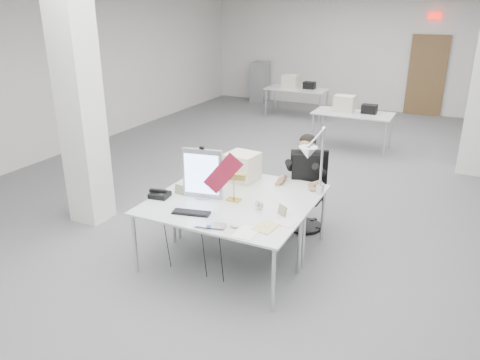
% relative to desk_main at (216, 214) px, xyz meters
% --- Properties ---
extents(room_shell, '(10.04, 14.04, 3.24)m').
position_rel_desk_main_xyz_m(room_shell, '(0.04, 2.63, 0.95)').
color(room_shell, '#58595B').
rests_on(room_shell, ground).
extents(desk_main, '(1.80, 0.90, 0.02)m').
position_rel_desk_main_xyz_m(desk_main, '(0.00, 0.00, 0.00)').
color(desk_main, silver).
rests_on(desk_main, room_shell).
extents(desk_second, '(1.80, 0.90, 0.02)m').
position_rel_desk_main_xyz_m(desk_second, '(0.00, 0.90, 0.00)').
color(desk_second, silver).
rests_on(desk_second, room_shell).
extents(bg_desk_a, '(1.60, 0.80, 0.02)m').
position_rel_desk_main_xyz_m(bg_desk_a, '(0.20, 5.50, 0.00)').
color(bg_desk_a, silver).
rests_on(bg_desk_a, room_shell).
extents(bg_desk_b, '(1.60, 0.80, 0.02)m').
position_rel_desk_main_xyz_m(bg_desk_b, '(-1.80, 7.70, 0.00)').
color(bg_desk_b, silver).
rests_on(bg_desk_b, room_shell).
extents(filing_cabinet, '(0.45, 0.55, 1.20)m').
position_rel_desk_main_xyz_m(filing_cabinet, '(-3.50, 9.15, -0.14)').
color(filing_cabinet, gray).
rests_on(filing_cabinet, room_shell).
extents(office_chair, '(0.62, 0.62, 0.98)m').
position_rel_desk_main_xyz_m(office_chair, '(0.53, 1.51, -0.25)').
color(office_chair, black).
rests_on(office_chair, room_shell).
extents(seated_person, '(0.64, 0.70, 0.87)m').
position_rel_desk_main_xyz_m(seated_person, '(0.53, 1.46, 0.16)').
color(seated_person, black).
rests_on(seated_person, office_chair).
extents(monitor, '(0.48, 0.13, 0.59)m').
position_rel_desk_main_xyz_m(monitor, '(-0.35, 0.32, 0.31)').
color(monitor, '#A8A9AD').
rests_on(monitor, desk_main).
extents(pennant, '(0.46, 0.12, 0.51)m').
position_rel_desk_main_xyz_m(pennant, '(-0.06, 0.28, 0.37)').
color(pennant, maroon).
rests_on(pennant, monitor).
extents(keyboard, '(0.43, 0.23, 0.02)m').
position_rel_desk_main_xyz_m(keyboard, '(-0.24, -0.14, 0.02)').
color(keyboard, black).
rests_on(keyboard, desk_main).
extents(laptop, '(0.36, 0.28, 0.03)m').
position_rel_desk_main_xyz_m(laptop, '(0.11, -0.37, 0.03)').
color(laptop, '#BABBBF').
rests_on(laptop, desk_main).
extents(mouse, '(0.09, 0.06, 0.03)m').
position_rel_desk_main_xyz_m(mouse, '(0.33, -0.23, 0.03)').
color(mouse, '#A9A8AD').
rests_on(mouse, desk_main).
extents(bankers_lamp, '(0.29, 0.17, 0.31)m').
position_rel_desk_main_xyz_m(bankers_lamp, '(0.02, 0.39, 0.17)').
color(bankers_lamp, '#BF7D3B').
rests_on(bankers_lamp, desk_main).
extents(desk_phone, '(0.25, 0.23, 0.05)m').
position_rel_desk_main_xyz_m(desk_phone, '(-0.81, 0.10, 0.04)').
color(desk_phone, black).
rests_on(desk_phone, desk_main).
extents(picture_frame_left, '(0.14, 0.05, 0.11)m').
position_rel_desk_main_xyz_m(picture_frame_left, '(-0.65, 0.28, 0.07)').
color(picture_frame_left, tan).
rests_on(picture_frame_left, desk_main).
extents(picture_frame_right, '(0.13, 0.10, 0.11)m').
position_rel_desk_main_xyz_m(picture_frame_right, '(0.66, 0.28, 0.07)').
color(picture_frame_right, '#A88848').
rests_on(picture_frame_right, desk_main).
extents(desk_clock, '(0.11, 0.07, 0.10)m').
position_rel_desk_main_xyz_m(desk_clock, '(0.38, 0.29, 0.06)').
color(desk_clock, '#B0B0B5').
rests_on(desk_clock, desk_main).
extents(paper_stack_a, '(0.21, 0.29, 0.01)m').
position_rel_desk_main_xyz_m(paper_stack_a, '(0.49, -0.28, 0.02)').
color(paper_stack_a, white).
rests_on(paper_stack_a, desk_main).
extents(paper_stack_b, '(0.22, 0.29, 0.01)m').
position_rel_desk_main_xyz_m(paper_stack_b, '(0.62, -0.09, 0.02)').
color(paper_stack_b, '#CFC67C').
rests_on(paper_stack_b, desk_main).
extents(paper_stack_c, '(0.22, 0.17, 0.01)m').
position_rel_desk_main_xyz_m(paper_stack_c, '(0.77, 0.09, 0.02)').
color(paper_stack_c, silver).
rests_on(paper_stack_c, desk_main).
extents(beige_monitor, '(0.41, 0.40, 0.36)m').
position_rel_desk_main_xyz_m(beige_monitor, '(-0.18, 1.03, 0.19)').
color(beige_monitor, beige).
rests_on(beige_monitor, desk_second).
extents(architect_lamp, '(0.33, 0.71, 0.88)m').
position_rel_desk_main_xyz_m(architect_lamp, '(0.85, 0.78, 0.45)').
color(architect_lamp, silver).
rests_on(architect_lamp, desk_second).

